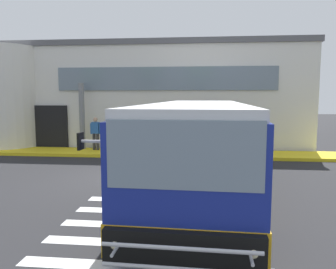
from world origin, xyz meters
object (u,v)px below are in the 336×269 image
entry_support_column (82,116)px  passenger_near_column (96,132)px  passenger_by_doorway (114,132)px  bus_main_foreground (198,148)px

entry_support_column → passenger_near_column: bearing=-18.9°
passenger_near_column → passenger_by_doorway: size_ratio=1.00×
bus_main_foreground → passenger_near_column: bearing=129.7°
entry_support_column → bus_main_foreground: bearing=-47.5°
entry_support_column → bus_main_foreground: size_ratio=0.31×
entry_support_column → passenger_by_doorway: 2.00m
entry_support_column → passenger_by_doorway: entry_support_column is taller
entry_support_column → passenger_by_doorway: (1.80, -0.43, -0.75)m
bus_main_foreground → passenger_near_column: 8.35m
entry_support_column → bus_main_foreground: (6.13, -6.70, -0.53)m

